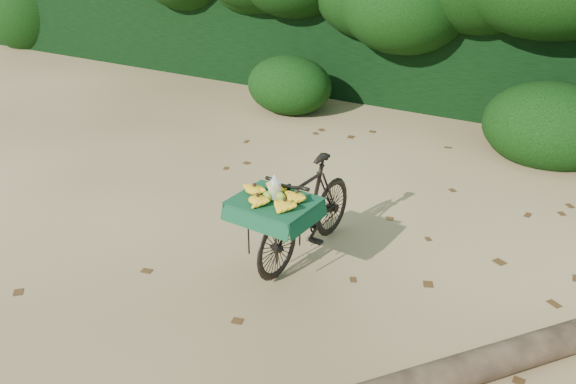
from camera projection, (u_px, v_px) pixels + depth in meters
The scene contains 7 objects.
ground at pixel (331, 261), 6.64m from camera, with size 80.00×80.00×0.00m, color tan.
vendor_bicycle at pixel (305, 210), 6.51m from camera, with size 0.83×1.87×1.10m.
fallen_log at pixel (528, 351), 5.11m from camera, with size 0.28×0.28×3.84m, color brown.
hedge_backdrop at pixel (485, 61), 11.17m from camera, with size 26.00×1.80×1.80m, color black.
tree_row at pixel (444, 1), 10.37m from camera, with size 14.50×2.00×4.00m, color black, non-canonical shape.
bush_clumps at pixel (482, 119), 9.58m from camera, with size 8.80×1.70×0.90m, color black, non-canonical shape.
leaf_litter at pixel (356, 235), 7.15m from camera, with size 7.00×7.30×0.01m, color #4A2D13, non-canonical shape.
Camera 1 is at (2.42, -5.14, 3.55)m, focal length 38.00 mm.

